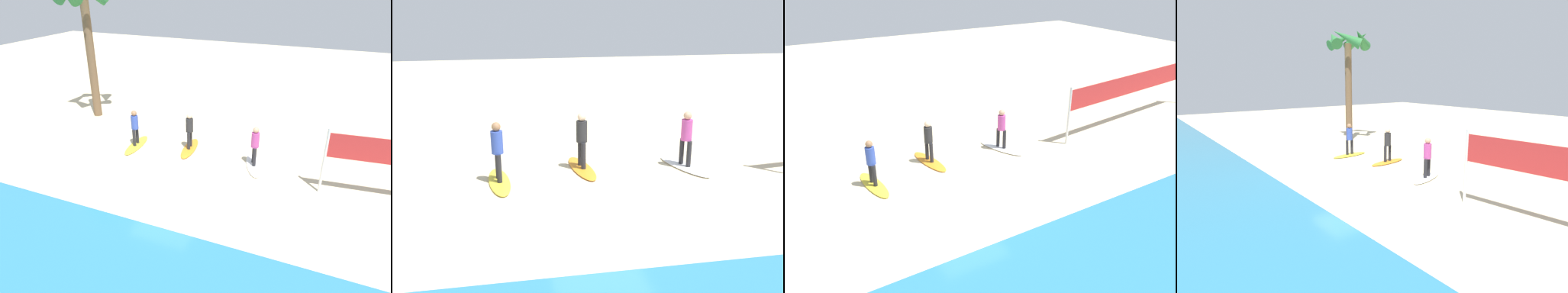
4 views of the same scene
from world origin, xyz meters
TOP-DOWN VIEW (x-y plane):
  - ground_plane at (0.00, 0.00)m, footprint 60.00×60.00m
  - surfboard_white at (-2.94, -2.11)m, footprint 1.25×2.16m
  - surfer_white at (-2.94, -2.11)m, footprint 0.32×0.44m
  - surfboard_orange at (0.11, -2.49)m, footprint 0.85×2.16m
  - surfer_orange at (0.11, -2.49)m, footprint 0.32×0.46m
  - surfboard_yellow at (2.52, -1.84)m, footprint 0.78×2.15m
  - surfer_yellow at (2.52, -1.84)m, footprint 0.32×0.46m
  - palm_tree at (6.62, -4.47)m, footprint 2.88×3.03m

SIDE VIEW (x-z plane):
  - ground_plane at x=0.00m, z-range 0.00..0.00m
  - surfboard_white at x=-2.94m, z-range 0.00..0.09m
  - surfboard_orange at x=0.11m, z-range 0.00..0.09m
  - surfboard_yellow at x=2.52m, z-range 0.00..0.09m
  - surfer_white at x=-2.94m, z-range 0.22..1.86m
  - surfer_orange at x=0.11m, z-range 0.22..1.86m
  - surfer_yellow at x=2.52m, z-range 0.22..1.86m
  - palm_tree at x=6.62m, z-range 2.17..9.35m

